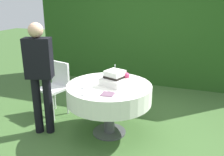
% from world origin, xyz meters
% --- Properties ---
extents(ground_plane, '(20.00, 20.00, 0.00)m').
position_xyz_m(ground_plane, '(0.00, 0.00, 0.00)').
color(ground_plane, '#3D602D').
extents(foliage_hedge, '(5.04, 0.43, 2.68)m').
position_xyz_m(foliage_hedge, '(0.00, 2.46, 1.34)').
color(foliage_hedge, '#234C19').
rests_on(foliage_hedge, ground_plane).
extents(cake_table, '(1.19, 1.19, 0.75)m').
position_xyz_m(cake_table, '(0.00, 0.00, 0.62)').
color(cake_table, '#4C4C51').
rests_on(cake_table, ground_plane).
extents(wedding_cake, '(0.40, 0.40, 0.29)m').
position_xyz_m(wedding_cake, '(0.08, 0.02, 0.84)').
color(wedding_cake, white).
rests_on(wedding_cake, cake_table).
extents(serving_plate_near, '(0.14, 0.14, 0.01)m').
position_xyz_m(serving_plate_near, '(-0.24, -0.22, 0.76)').
color(serving_plate_near, white).
rests_on(serving_plate_near, cake_table).
extents(serving_plate_far, '(0.13, 0.13, 0.01)m').
position_xyz_m(serving_plate_far, '(-0.15, -0.43, 0.76)').
color(serving_plate_far, white).
rests_on(serving_plate_far, cake_table).
extents(serving_plate_left, '(0.13, 0.13, 0.01)m').
position_xyz_m(serving_plate_left, '(-0.26, 0.40, 0.76)').
color(serving_plate_left, white).
rests_on(serving_plate_left, cake_table).
extents(serving_plate_right, '(0.12, 0.12, 0.01)m').
position_xyz_m(serving_plate_right, '(-0.39, 0.23, 0.76)').
color(serving_plate_right, white).
rests_on(serving_plate_right, cake_table).
extents(napkin_stack, '(0.16, 0.16, 0.01)m').
position_xyz_m(napkin_stack, '(0.11, -0.34, 0.76)').
color(napkin_stack, '#6B4C60').
rests_on(napkin_stack, cake_table).
extents(garden_chair, '(0.50, 0.50, 0.89)m').
position_xyz_m(garden_chair, '(-1.06, 0.32, 0.54)').
color(garden_chair, white).
rests_on(garden_chair, ground_plane).
extents(standing_person, '(0.40, 0.30, 1.60)m').
position_xyz_m(standing_person, '(-0.91, -0.30, 0.93)').
color(standing_person, black).
rests_on(standing_person, ground_plane).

